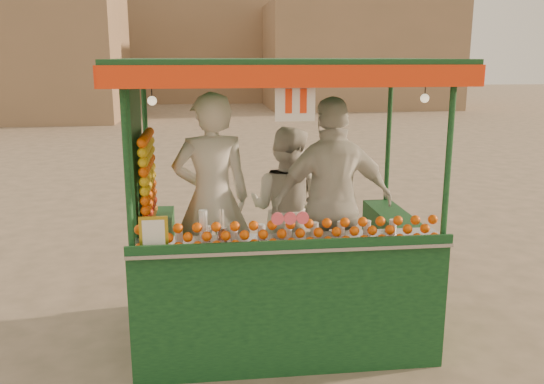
{
  "coord_description": "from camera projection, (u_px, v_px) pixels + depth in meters",
  "views": [
    {
      "loc": [
        -0.74,
        -4.66,
        2.51
      ],
      "look_at": [
        -0.16,
        0.19,
        1.34
      ],
      "focal_mm": 37.78,
      "sensor_mm": 36.0,
      "label": 1
    }
  ],
  "objects": [
    {
      "name": "ground",
      "position": [
        292.0,
        341.0,
        5.17
      ],
      "size": [
        90.0,
        90.0,
        0.0
      ],
      "primitive_type": "plane",
      "color": "brown",
      "rests_on": "ground"
    },
    {
      "name": "building_right",
      "position": [
        357.0,
        56.0,
        28.58
      ],
      "size": [
        9.0,
        6.0,
        5.0
      ],
      "primitive_type": "cube",
      "color": "#8D6E50",
      "rests_on": "ground"
    },
    {
      "name": "building_center",
      "position": [
        179.0,
        38.0,
        33.1
      ],
      "size": [
        14.0,
        7.0,
        7.0
      ],
      "primitive_type": "cube",
      "color": "#8D6E50",
      "rests_on": "ground"
    },
    {
      "name": "juice_cart",
      "position": [
        274.0,
        255.0,
        5.02
      ],
      "size": [
        2.74,
        1.77,
        2.49
      ],
      "color": "#0D321A",
      "rests_on": "ground"
    },
    {
      "name": "vendor_left",
      "position": [
        212.0,
        199.0,
        5.17
      ],
      "size": [
        0.74,
        0.52,
        1.92
      ],
      "rotation": [
        0.0,
        0.0,
        3.23
      ],
      "color": "white",
      "rests_on": "ground"
    },
    {
      "name": "vendor_middle",
      "position": [
        287.0,
        209.0,
        5.46
      ],
      "size": [
        0.97,
        0.91,
        1.59
      ],
      "rotation": [
        0.0,
        0.0,
        2.61
      ],
      "color": "silver",
      "rests_on": "ground"
    },
    {
      "name": "vendor_right",
      "position": [
        333.0,
        204.0,
        5.07
      ],
      "size": [
        1.15,
        0.57,
        1.89
      ],
      "rotation": [
        0.0,
        0.0,
        3.24
      ],
      "color": "beige",
      "rests_on": "ground"
    }
  ]
}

